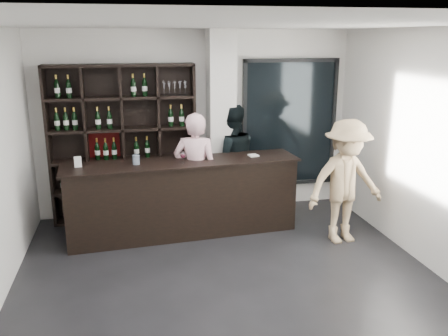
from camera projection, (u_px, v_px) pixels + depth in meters
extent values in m
cube|color=black|center=(234.00, 292.00, 5.36)|extent=(5.00, 5.50, 0.01)
cube|color=silver|center=(221.00, 125.00, 7.37)|extent=(0.40, 0.40, 2.90)
cube|color=black|center=(290.00, 123.00, 7.82)|extent=(1.60, 0.08, 2.10)
cube|color=black|center=(290.00, 123.00, 7.82)|extent=(1.48, 0.02, 1.98)
cube|color=black|center=(183.00, 199.00, 6.80)|extent=(3.24, 0.61, 1.06)
cube|color=black|center=(182.00, 162.00, 6.65)|extent=(3.32, 0.69, 0.03)
imported|color=beige|center=(196.00, 173.00, 6.84)|extent=(0.74, 0.61, 1.76)
imported|color=black|center=(231.00, 161.00, 7.48)|extent=(0.91, 0.74, 1.78)
imported|color=tan|center=(346.00, 182.00, 6.47)|extent=(1.19, 0.77, 1.73)
cylinder|color=#ACBFD6|center=(136.00, 160.00, 6.48)|extent=(0.13, 0.13, 0.13)
cube|color=white|center=(253.00, 155.00, 6.93)|extent=(0.15, 0.15, 0.02)
cube|color=white|center=(78.00, 162.00, 6.34)|extent=(0.10, 0.06, 0.14)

